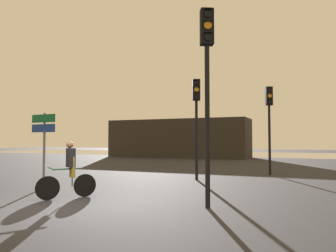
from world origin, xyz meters
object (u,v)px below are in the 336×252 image
distant_building (178,138)px  direction_sign_post (44,136)px  traffic_light_far_right (269,113)px  cyclist (69,169)px  traffic_light_near_right (207,70)px  traffic_light_center (196,109)px

distant_building → direction_sign_post: (3.71, -22.19, -0.09)m
distant_building → traffic_light_far_right: traffic_light_far_right is taller
distant_building → cyclist: 24.16m
distant_building → traffic_light_near_right: (9.89, -23.18, 1.50)m
distant_building → traffic_light_near_right: bearing=-66.9°
distant_building → cyclist: size_ratio=8.72×
traffic_light_near_right → cyclist: size_ratio=3.03×
traffic_light_far_right → direction_sign_post: (-6.72, -7.66, -1.17)m
traffic_light_center → direction_sign_post: traffic_light_center is taller
distant_building → traffic_light_center: (7.83, -17.79, 1.07)m
distant_building → traffic_light_far_right: bearing=-54.3°
cyclist → traffic_light_near_right: bearing=-142.7°
traffic_light_near_right → direction_sign_post: traffic_light_near_right is taller
direction_sign_post → cyclist: 2.66m
cyclist → direction_sign_post: bearing=4.6°
traffic_light_near_right → traffic_light_far_right: bearing=-121.5°
traffic_light_near_right → traffic_light_far_right: 8.67m
distant_building → traffic_light_far_right: size_ratio=3.32×
traffic_light_center → traffic_light_far_right: (2.61, 3.25, 0.00)m
traffic_light_far_right → traffic_light_center: bearing=27.2°
traffic_light_center → traffic_light_far_right: 4.17m
distant_building → traffic_light_far_right: (10.44, -14.54, 1.08)m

